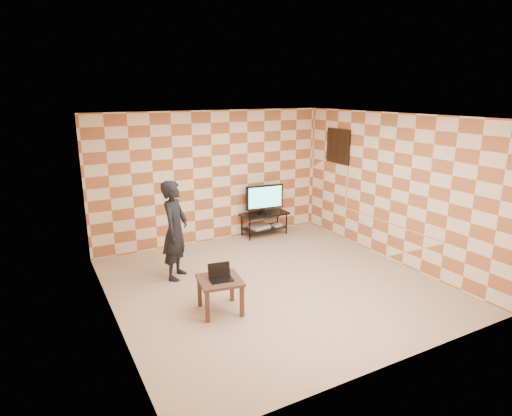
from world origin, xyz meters
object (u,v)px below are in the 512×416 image
object	(u,v)px
tv	(264,198)
person	(175,230)
side_table	(220,285)
tv_stand	(264,219)

from	to	relation	value
tv	person	xyz separation A→B (m)	(-2.39, -1.23, -0.01)
side_table	person	xyz separation A→B (m)	(-0.17, 1.43, 0.43)
tv	side_table	bearing A→B (deg)	-129.85
tv_stand	side_table	bearing A→B (deg)	-129.81
tv_stand	tv	xyz separation A→B (m)	(0.00, -0.00, 0.48)
person	tv_stand	bearing A→B (deg)	-24.29
tv_stand	side_table	world-z (taller)	same
tv_stand	side_table	xyz separation A→B (m)	(-2.22, -2.66, 0.05)
side_table	tv	bearing A→B (deg)	50.15
tv_stand	person	xyz separation A→B (m)	(-2.39, -1.23, 0.47)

